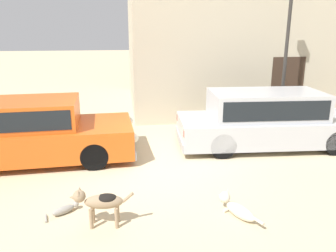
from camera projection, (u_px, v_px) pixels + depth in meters
name	position (u px, v px, depth m)	size (l,w,h in m)	color
ground_plane	(144.00, 168.00, 7.52)	(80.00, 80.00, 0.00)	#CCB78E
parked_sedan_nearest	(35.00, 131.00, 7.82)	(4.63, 2.07, 1.44)	#D15619
parked_sedan_second	(268.00, 118.00, 8.75)	(4.90, 1.97, 1.45)	#B2B5BA
stray_dog_spotted	(100.00, 201.00, 5.25)	(1.00, 0.27, 0.65)	#997F60
stray_dog_tan	(236.00, 208.00, 5.61)	(0.53, 0.93, 0.35)	beige
stray_cat	(65.00, 209.00, 5.69)	(0.54, 0.45, 0.15)	gray
street_lamp	(287.00, 41.00, 9.68)	(0.22, 0.22, 4.18)	#2D2B28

